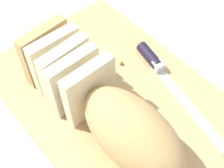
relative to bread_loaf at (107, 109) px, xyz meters
name	(u,v)px	position (x,y,z in m)	size (l,w,h in m)	color
ground_plane	(112,101)	(0.04, -0.05, -0.08)	(3.00, 3.00, 0.00)	silver
cutting_board	(112,97)	(0.04, -0.05, -0.07)	(0.44, 0.31, 0.02)	tan
bread_loaf	(107,109)	(0.00, 0.00, 0.00)	(0.33, 0.11, 0.11)	tan
bread_knife	(159,68)	(0.03, -0.15, -0.04)	(0.26, 0.07, 0.02)	silver
crumb_near_knife	(96,106)	(0.04, -0.01, -0.05)	(0.00, 0.00, 0.00)	#996633
crumb_near_loaf	(121,63)	(0.09, -0.11, -0.05)	(0.01, 0.01, 0.01)	#996633
crumb_stray_left	(76,100)	(0.08, 0.01, -0.05)	(0.01, 0.01, 0.01)	#996633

